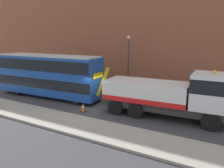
{
  "coord_description": "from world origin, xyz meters",
  "views": [
    {
      "loc": [
        9.72,
        -15.11,
        5.79
      ],
      "look_at": [
        0.87,
        0.3,
        2.0
      ],
      "focal_mm": 36.02,
      "sensor_mm": 36.0,
      "label": 1
    }
  ],
  "objects": [
    {
      "name": "near_kerb",
      "position": [
        0.0,
        -4.2,
        0.07
      ],
      "size": [
        60.0,
        2.8,
        0.15
      ],
      "primitive_type": "cube",
      "color": "gray",
      "rests_on": "ground_plane"
    },
    {
      "name": "ground_plane",
      "position": [
        0.0,
        0.0,
        0.0
      ],
      "size": [
        120.0,
        120.0,
        0.0
      ],
      "primitive_type": "plane",
      "color": "#38383D"
    },
    {
      "name": "building_facade",
      "position": [
        0.0,
        8.81,
        8.07
      ],
      "size": [
        60.0,
        1.5,
        16.0
      ],
      "color": "#935138",
      "rests_on": "ground_plane"
    },
    {
      "name": "double_decker_bus",
      "position": [
        -6.15,
        0.3,
        2.23
      ],
      "size": [
        11.14,
        3.1,
        4.06
      ],
      "rotation": [
        0.0,
        0.0,
        0.05
      ],
      "color": "#19479E",
      "rests_on": "ground_plane"
    },
    {
      "name": "traffic_cone_near_bus",
      "position": [
        -0.6,
        -1.7,
        0.34
      ],
      "size": [
        0.36,
        0.36,
        0.72
      ],
      "color": "orange",
      "rests_on": "ground_plane"
    },
    {
      "name": "recovery_tow_truck",
      "position": [
        5.64,
        0.32,
        1.76
      ],
      "size": [
        10.2,
        3.08,
        3.67
      ],
      "rotation": [
        0.0,
        0.0,
        0.05
      ],
      "color": "#2D2D2D",
      "rests_on": "ground_plane"
    },
    {
      "name": "street_lamp",
      "position": [
        -0.74,
        6.62,
        3.47
      ],
      "size": [
        0.36,
        0.36,
        5.83
      ],
      "color": "#38383D",
      "rests_on": "ground_plane"
    }
  ]
}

